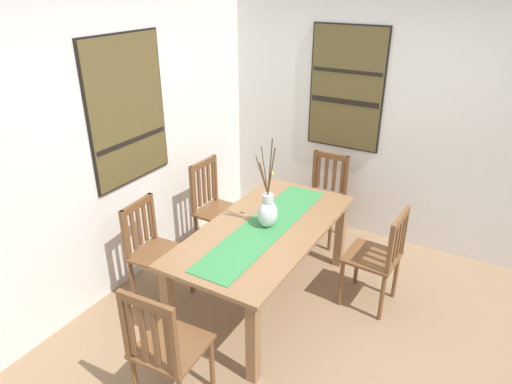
# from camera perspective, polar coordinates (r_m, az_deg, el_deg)

# --- Properties ---
(ground_plane) EXTENTS (6.40, 6.40, 0.03)m
(ground_plane) POSITION_cam_1_polar(r_m,az_deg,el_deg) (3.90, 6.91, -17.29)
(ground_plane) COLOR #8E7051
(wall_back) EXTENTS (6.40, 0.12, 2.70)m
(wall_back) POSITION_cam_1_polar(r_m,az_deg,el_deg) (4.14, -16.38, 6.61)
(wall_back) COLOR silver
(wall_back) RESTS_ON ground_plane
(wall_side) EXTENTS (0.12, 6.40, 2.70)m
(wall_side) POSITION_cam_1_polar(r_m,az_deg,el_deg) (4.82, 16.89, 9.16)
(wall_side) COLOR silver
(wall_side) RESTS_ON ground_plane
(dining_table) EXTENTS (1.82, 0.90, 0.73)m
(dining_table) POSITION_cam_1_polar(r_m,az_deg,el_deg) (3.84, 1.13, -5.74)
(dining_table) COLOR #8E6642
(dining_table) RESTS_ON ground_plane
(table_runner) EXTENTS (1.67, 0.36, 0.01)m
(table_runner) POSITION_cam_1_polar(r_m,az_deg,el_deg) (3.79, 1.14, -4.37)
(table_runner) COLOR #388447
(table_runner) RESTS_ON dining_table
(centerpiece_vase) EXTENTS (0.19, 0.22, 0.78)m
(centerpiece_vase) POSITION_cam_1_polar(r_m,az_deg,el_deg) (3.74, 1.47, -2.38)
(centerpiece_vase) COLOR silver
(centerpiece_vase) RESTS_ON dining_table
(chair_0) EXTENTS (0.44, 0.44, 0.91)m
(chair_0) POSITION_cam_1_polar(r_m,az_deg,el_deg) (4.00, 15.03, -7.72)
(chair_0) COLOR brown
(chair_0) RESTS_ON ground_plane
(chair_1) EXTENTS (0.44, 0.44, 0.97)m
(chair_1) POSITION_cam_1_polar(r_m,az_deg,el_deg) (4.62, -5.16, -1.73)
(chair_1) COLOR brown
(chair_1) RESTS_ON ground_plane
(chair_2) EXTENTS (0.45, 0.45, 0.92)m
(chair_2) POSITION_cam_1_polar(r_m,az_deg,el_deg) (4.04, -12.65, -6.99)
(chair_2) COLOR brown
(chair_2) RESTS_ON ground_plane
(chair_3) EXTENTS (0.45, 0.45, 0.97)m
(chair_3) POSITION_cam_1_polar(r_m,az_deg,el_deg) (3.08, -11.23, -18.47)
(chair_3) COLOR brown
(chair_3) RESTS_ON ground_plane
(chair_4) EXTENTS (0.42, 0.42, 0.93)m
(chair_4) POSITION_cam_1_polar(r_m,az_deg,el_deg) (4.92, 8.52, -0.44)
(chair_4) COLOR brown
(chair_4) RESTS_ON ground_plane
(painting_on_back_wall) EXTENTS (0.86, 0.05, 1.25)m
(painting_on_back_wall) POSITION_cam_1_polar(r_m,az_deg,el_deg) (4.05, -15.77, 9.74)
(painting_on_back_wall) COLOR black
(painting_on_side_wall) EXTENTS (0.05, 0.78, 1.25)m
(painting_on_side_wall) POSITION_cam_1_polar(r_m,az_deg,el_deg) (4.84, 11.20, 12.52)
(painting_on_side_wall) COLOR black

